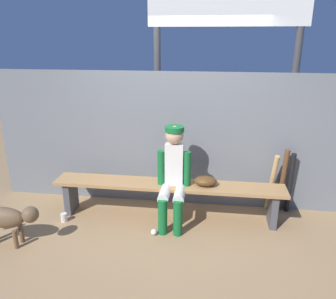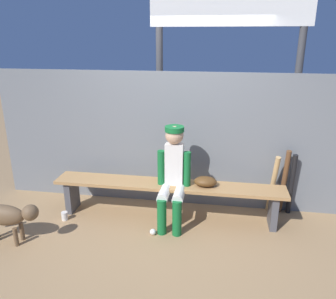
{
  "view_description": "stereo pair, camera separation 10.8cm",
  "coord_description": "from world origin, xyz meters",
  "px_view_note": "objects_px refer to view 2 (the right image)",
  "views": [
    {
      "loc": [
        0.52,
        -3.84,
        2.24
      ],
      "look_at": [
        0.0,
        0.0,
        0.93
      ],
      "focal_mm": 36.1,
      "sensor_mm": 36.0,
      "label": 1
    },
    {
      "loc": [
        0.63,
        -3.82,
        2.24
      ],
      "look_at": [
        0.0,
        0.0,
        0.93
      ],
      "focal_mm": 36.1,
      "sensor_mm": 36.0,
      "label": 2
    }
  ],
  "objects_px": {
    "dugout_bench": "(168,191)",
    "bat_aluminum_black": "(291,185)",
    "bat_wood_tan": "(273,185)",
    "baseball": "(153,232)",
    "baseball_glove": "(205,182)",
    "player_seated": "(173,173)",
    "bat_wood_dark": "(284,182)",
    "cup_on_ground": "(65,216)",
    "cup_on_bench": "(179,178)",
    "scoreboard": "(235,26)",
    "dog": "(8,216)"
  },
  "relations": [
    {
      "from": "player_seated",
      "to": "baseball",
      "type": "height_order",
      "value": "player_seated"
    },
    {
      "from": "bat_aluminum_black",
      "to": "scoreboard",
      "type": "xyz_separation_m",
      "value": [
        -0.83,
        0.76,
        1.94
      ]
    },
    {
      "from": "cup_on_ground",
      "to": "cup_on_bench",
      "type": "distance_m",
      "value": 1.54
    },
    {
      "from": "player_seated",
      "to": "cup_on_bench",
      "type": "distance_m",
      "value": 0.22
    },
    {
      "from": "dugout_bench",
      "to": "cup_on_bench",
      "type": "bearing_deg",
      "value": 22.65
    },
    {
      "from": "player_seated",
      "to": "cup_on_ground",
      "type": "height_order",
      "value": "player_seated"
    },
    {
      "from": "cup_on_ground",
      "to": "dog",
      "type": "xyz_separation_m",
      "value": [
        -0.38,
        -0.55,
        0.28
      ]
    },
    {
      "from": "cup_on_bench",
      "to": "cup_on_ground",
      "type": "bearing_deg",
      "value": -166.94
    },
    {
      "from": "bat_wood_tan",
      "to": "bat_aluminum_black",
      "type": "distance_m",
      "value": 0.24
    },
    {
      "from": "bat_wood_tan",
      "to": "cup_on_ground",
      "type": "xyz_separation_m",
      "value": [
        -2.61,
        -0.59,
        -0.36
      ]
    },
    {
      "from": "baseball",
      "to": "cup_on_ground",
      "type": "height_order",
      "value": "cup_on_ground"
    },
    {
      "from": "bat_wood_tan",
      "to": "scoreboard",
      "type": "distance_m",
      "value": 2.18
    },
    {
      "from": "cup_on_bench",
      "to": "dog",
      "type": "distance_m",
      "value": 2.02
    },
    {
      "from": "cup_on_ground",
      "to": "scoreboard",
      "type": "relative_size",
      "value": 0.03
    },
    {
      "from": "dugout_bench",
      "to": "scoreboard",
      "type": "relative_size",
      "value": 0.87
    },
    {
      "from": "player_seated",
      "to": "dog",
      "type": "bearing_deg",
      "value": -157.75
    },
    {
      "from": "dugout_bench",
      "to": "bat_aluminum_black",
      "type": "distance_m",
      "value": 1.59
    },
    {
      "from": "baseball_glove",
      "to": "player_seated",
      "type": "bearing_deg",
      "value": -163.97
    },
    {
      "from": "bat_wood_dark",
      "to": "cup_on_bench",
      "type": "relative_size",
      "value": 8.14
    },
    {
      "from": "bat_wood_tan",
      "to": "dog",
      "type": "height_order",
      "value": "bat_wood_tan"
    },
    {
      "from": "scoreboard",
      "to": "dog",
      "type": "xyz_separation_m",
      "value": [
        -2.41,
        -1.94,
        -2.03
      ]
    },
    {
      "from": "cup_on_ground",
      "to": "dog",
      "type": "distance_m",
      "value": 0.73
    },
    {
      "from": "dugout_bench",
      "to": "baseball_glove",
      "type": "relative_size",
      "value": 10.37
    },
    {
      "from": "dog",
      "to": "baseball",
      "type": "bearing_deg",
      "value": 14.37
    },
    {
      "from": "cup_on_ground",
      "to": "scoreboard",
      "type": "distance_m",
      "value": 3.37
    },
    {
      "from": "baseball",
      "to": "dog",
      "type": "height_order",
      "value": "dog"
    },
    {
      "from": "bat_aluminum_black",
      "to": "bat_wood_dark",
      "type": "bearing_deg",
      "value": -177.7
    },
    {
      "from": "baseball_glove",
      "to": "scoreboard",
      "type": "distance_m",
      "value": 2.15
    },
    {
      "from": "player_seated",
      "to": "bat_wood_tan",
      "type": "xyz_separation_m",
      "value": [
        1.24,
        0.43,
        -0.25
      ]
    },
    {
      "from": "bat_wood_dark",
      "to": "baseball_glove",
      "type": "bearing_deg",
      "value": -160.68
    },
    {
      "from": "bat_wood_tan",
      "to": "baseball",
      "type": "bearing_deg",
      "value": -152.43
    },
    {
      "from": "bat_aluminum_black",
      "to": "dog",
      "type": "distance_m",
      "value": 3.44
    },
    {
      "from": "dugout_bench",
      "to": "bat_aluminum_black",
      "type": "xyz_separation_m",
      "value": [
        1.55,
        0.35,
        0.04
      ]
    },
    {
      "from": "dog",
      "to": "bat_aluminum_black",
      "type": "bearing_deg",
      "value": 20.08
    },
    {
      "from": "baseball_glove",
      "to": "bat_wood_tan",
      "type": "relative_size",
      "value": 0.33
    },
    {
      "from": "bat_wood_tan",
      "to": "cup_on_ground",
      "type": "bearing_deg",
      "value": -167.18
    },
    {
      "from": "bat_wood_dark",
      "to": "scoreboard",
      "type": "xyz_separation_m",
      "value": [
        -0.73,
        0.77,
        1.91
      ]
    },
    {
      "from": "scoreboard",
      "to": "dog",
      "type": "bearing_deg",
      "value": -141.07
    },
    {
      "from": "bat_aluminum_black",
      "to": "cup_on_ground",
      "type": "xyz_separation_m",
      "value": [
        -2.85,
        -0.63,
        -0.37
      ]
    },
    {
      "from": "dugout_bench",
      "to": "cup_on_bench",
      "type": "xyz_separation_m",
      "value": [
        0.13,
        0.05,
        0.15
      ]
    },
    {
      "from": "dugout_bench",
      "to": "scoreboard",
      "type": "xyz_separation_m",
      "value": [
        0.73,
        1.11,
        1.98
      ]
    },
    {
      "from": "player_seated",
      "to": "cup_on_bench",
      "type": "xyz_separation_m",
      "value": [
        0.05,
        0.16,
        -0.13
      ]
    },
    {
      "from": "baseball_glove",
      "to": "dog",
      "type": "relative_size",
      "value": 0.33
    },
    {
      "from": "baseball",
      "to": "cup_on_ground",
      "type": "xyz_separation_m",
      "value": [
        -1.18,
        0.15,
        0.02
      ]
    },
    {
      "from": "baseball_glove",
      "to": "dog",
      "type": "distance_m",
      "value": 2.31
    },
    {
      "from": "bat_wood_tan",
      "to": "baseball",
      "type": "distance_m",
      "value": 1.66
    },
    {
      "from": "dugout_bench",
      "to": "bat_aluminum_black",
      "type": "relative_size",
      "value": 3.46
    },
    {
      "from": "baseball_glove",
      "to": "cup_on_bench",
      "type": "bearing_deg",
      "value": 171.09
    },
    {
      "from": "bat_wood_dark",
      "to": "baseball",
      "type": "bearing_deg",
      "value": -153.67
    },
    {
      "from": "bat_aluminum_black",
      "to": "dog",
      "type": "bearing_deg",
      "value": -159.92
    }
  ]
}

